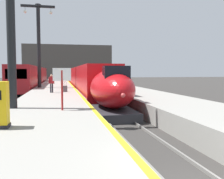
{
  "coord_description": "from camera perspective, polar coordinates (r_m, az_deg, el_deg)",
  "views": [
    {
      "loc": [
        -3.43,
        -5.05,
        2.98
      ],
      "look_at": [
        -0.03,
        11.73,
        1.8
      ],
      "focal_mm": 41.28,
      "sensor_mm": 36.0,
      "label": 1
    }
  ],
  "objects": [
    {
      "name": "rail_secondary_right",
      "position": [
        32.92,
        -18.26,
        -1.34
      ],
      "size": [
        0.08,
        110.0,
        0.12
      ],
      "primitive_type": "cube",
      "color": "slate",
      "rests_on": "ground"
    },
    {
      "name": "platform_left_safety_stripe",
      "position": [
        29.91,
        -8.25,
        0.21
      ],
      "size": [
        0.2,
        107.8,
        0.01
      ],
      "primitive_type": "cube",
      "color": "yellow",
      "rests_on": "platform_left"
    },
    {
      "name": "departure_info_board",
      "position": [
        13.09,
        -11.03,
        2.01
      ],
      "size": [
        0.9,
        0.1,
        2.12
      ],
      "color": "maroon",
      "rests_on": "platform_left"
    },
    {
      "name": "rolling_suitcase",
      "position": [
        25.07,
        -10.32,
        0.16
      ],
      "size": [
        0.4,
        0.22,
        0.98
      ],
      "color": "#4C4C51",
      "rests_on": "platform_left"
    },
    {
      "name": "rail_main_right",
      "position": [
        32.95,
        -4.13,
        -1.15
      ],
      "size": [
        0.08,
        110.0,
        0.12
      ],
      "primitive_type": "cube",
      "color": "slate",
      "rests_on": "ground"
    },
    {
      "name": "regional_train_adjacent",
      "position": [
        47.86,
        -17.08,
        2.76
      ],
      "size": [
        2.85,
        36.6,
        3.8
      ],
      "color": "maroon",
      "rests_on": "ground"
    },
    {
      "name": "rail_secondary_left",
      "position": [
        33.13,
        -20.83,
        -1.37
      ],
      "size": [
        0.08,
        110.0,
        0.12
      ],
      "primitive_type": "cube",
      "color": "slate",
      "rests_on": "ground"
    },
    {
      "name": "passenger_near_edge",
      "position": [
        24.46,
        -13.26,
        1.64
      ],
      "size": [
        0.52,
        0.37,
        1.69
      ],
      "color": "#23232D",
      "rests_on": "platform_left"
    },
    {
      "name": "highspeed_train_main",
      "position": [
        41.55,
        -6.73,
        2.51
      ],
      "size": [
        2.92,
        56.57,
        3.6
      ],
      "color": "#B20F14",
      "rests_on": "ground"
    },
    {
      "name": "terminus_back_wall",
      "position": [
        107.18,
        -9.67,
        6.04
      ],
      "size": [
        36.0,
        2.0,
        14.0
      ],
      "primitive_type": "cube",
      "color": "#4C4742",
      "rests_on": "ground"
    },
    {
      "name": "station_column_far",
      "position": [
        33.1,
        -15.94,
        10.84
      ],
      "size": [
        4.0,
        0.68,
        10.07
      ],
      "color": "black",
      "rests_on": "platform_left"
    },
    {
      "name": "platform_left",
      "position": [
        29.91,
        -12.61,
        -0.86
      ],
      "size": [
        4.8,
        110.0,
        1.05
      ],
      "primitive_type": "cube",
      "color": "gray",
      "rests_on": "ground"
    },
    {
      "name": "rail_main_left",
      "position": [
        32.79,
        -6.73,
        -1.19
      ],
      "size": [
        0.08,
        110.0,
        0.12
      ],
      "primitive_type": "cube",
      "color": "slate",
      "rests_on": "ground"
    },
    {
      "name": "platform_right",
      "position": [
        30.82,
        2.62,
        -0.63
      ],
      "size": [
        4.8,
        110.0,
        1.05
      ],
      "primitive_type": "cube",
      "color": "gray",
      "rests_on": "ground"
    }
  ]
}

